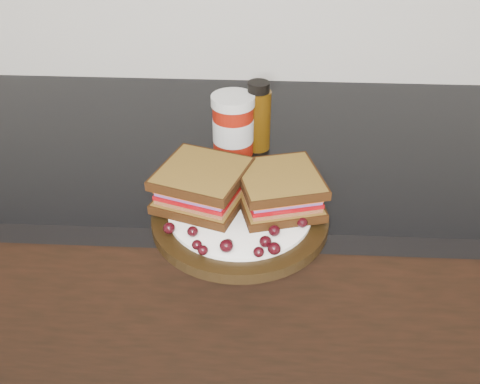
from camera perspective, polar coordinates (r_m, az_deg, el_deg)
The scene contains 30 objects.
base_cabinets at distance 1.40m, azimuth -8.26°, elevation -11.20°, with size 3.96×0.58×0.86m, color black.
countertop at distance 1.13m, azimuth -10.14°, elevation 5.01°, with size 3.98×0.60×0.04m, color black.
plate at distance 0.85m, azimuth 0.00°, elevation -2.83°, with size 0.28×0.28×0.02m, color black.
sandwich_left at distance 0.85m, azimuth -4.02°, elevation 0.73°, with size 0.13×0.13×0.06m, color brown, non-canonical shape.
sandwich_right at distance 0.84m, azimuth 4.20°, elevation 0.21°, with size 0.12×0.12×0.06m, color brown, non-canonical shape.
grape_0 at distance 0.80m, azimuth -7.58°, elevation -3.84°, with size 0.02×0.02×0.02m, color black.
grape_1 at distance 0.79m, azimuth -5.08°, elevation -4.22°, with size 0.02×0.02×0.02m, color black.
grape_2 at distance 0.77m, azimuth -4.61°, elevation -5.63°, with size 0.02×0.02×0.01m, color black.
grape_3 at distance 0.76m, azimuth -3.98°, elevation -6.21°, with size 0.02×0.02×0.01m, color black.
grape_4 at distance 0.76m, azimuth -1.47°, elevation -5.77°, with size 0.02×0.02×0.02m, color black.
grape_5 at distance 0.77m, azimuth -1.31°, elevation -5.53°, with size 0.02×0.02×0.01m, color black.
grape_6 at distance 0.75m, azimuth 2.00°, elevation -6.42°, with size 0.02×0.02×0.01m, color black.
grape_7 at distance 0.76m, azimuth 3.66°, elevation -6.04°, with size 0.02×0.02×0.02m, color black.
grape_8 at distance 0.77m, azimuth 2.72°, elevation -5.31°, with size 0.02×0.02×0.02m, color black.
grape_9 at distance 0.79m, azimuth 3.67°, elevation -4.14°, with size 0.02×0.02×0.02m, color black.
grape_10 at distance 0.81m, azimuth 6.66°, elevation -3.26°, with size 0.02×0.02×0.02m, color black.
grape_11 at distance 0.83m, azimuth 5.64°, elevation -2.29°, with size 0.02×0.02×0.02m, color black.
grape_12 at distance 0.84m, azimuth 6.17°, elevation -1.73°, with size 0.02×0.02×0.02m, color black.
grape_13 at distance 0.86m, azimuth 6.15°, elevation -0.76°, with size 0.02×0.02×0.02m, color black.
grape_14 at distance 0.88m, azimuth 3.78°, elevation 0.46°, with size 0.02×0.02×0.02m, color black.
grape_15 at distance 0.88m, azimuth -2.32°, elevation 0.29°, with size 0.02×0.02×0.02m, color black.
grape_16 at distance 0.88m, azimuth -4.76°, elevation 0.18°, with size 0.02×0.02×0.02m, color black.
grape_17 at distance 0.87m, azimuth -4.94°, elevation -0.22°, with size 0.02×0.02×0.02m, color black.
grape_18 at distance 0.85m, azimuth -6.30°, elevation -1.15°, with size 0.02×0.02×0.02m, color black.
grape_19 at distance 0.84m, azimuth -6.37°, elevation -1.67°, with size 0.02×0.02×0.02m, color black.
grape_20 at distance 0.85m, azimuth -2.98°, elevation -0.89°, with size 0.02×0.02×0.02m, color black.
grape_21 at distance 0.86m, azimuth -4.06°, elevation -0.56°, with size 0.02×0.02×0.02m, color black.
grape_22 at distance 0.84m, azimuth -4.72°, elevation -1.72°, with size 0.02×0.02×0.02m, color black.
condiment_jar at distance 1.01m, azimuth -0.75°, elevation 7.13°, with size 0.08×0.08×0.12m, color #97180B.
oil_bottle at distance 1.03m, azimuth 1.93°, elevation 8.11°, with size 0.05×0.05×0.14m, color #472B07.
Camera 1 is at (0.25, 0.75, 1.43)m, focal length 40.00 mm.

